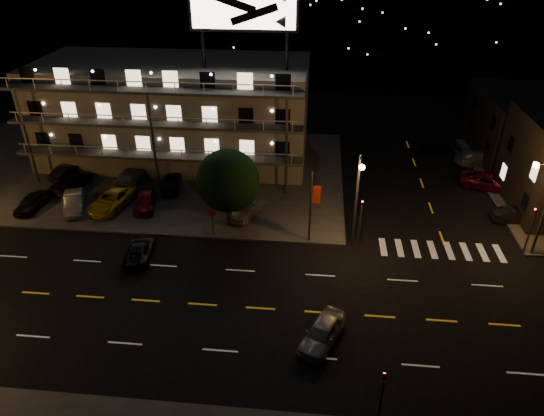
# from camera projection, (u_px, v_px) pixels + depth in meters

# --- Properties ---
(ground) EXTENTS (140.00, 140.00, 0.00)m
(ground) POSITION_uv_depth(u_px,v_px,m) (231.00, 306.00, 33.01)
(ground) COLOR black
(ground) RESTS_ON ground
(curb_nw) EXTENTS (44.00, 24.00, 0.15)m
(curb_nw) POSITION_uv_depth(u_px,v_px,m) (133.00, 170.00, 51.36)
(curb_nw) COLOR #343331
(curb_nw) RESTS_ON ground
(motel) EXTENTS (28.00, 13.80, 18.10)m
(motel) POSITION_uv_depth(u_px,v_px,m) (176.00, 111.00, 51.70)
(motel) COLOR gray
(motel) RESTS_ON ground
(streetlight_nc) EXTENTS (0.44, 1.92, 8.00)m
(streetlight_nc) POSITION_uv_depth(u_px,v_px,m) (357.00, 193.00, 36.61)
(streetlight_nc) COLOR #2D2D30
(streetlight_nc) RESTS_ON ground
(streetlight_ne) EXTENTS (1.92, 0.44, 8.00)m
(streetlight_ne) POSITION_uv_depth(u_px,v_px,m) (543.00, 199.00, 35.76)
(streetlight_ne) COLOR #2D2D30
(streetlight_ne) RESTS_ON ground
(signal_nw) EXTENTS (0.20, 0.27, 4.60)m
(signal_nw) POSITION_uv_depth(u_px,v_px,m) (361.00, 217.00, 38.25)
(signal_nw) COLOR #2D2D30
(signal_nw) RESTS_ON ground
(signal_sw) EXTENTS (0.20, 0.27, 4.60)m
(signal_sw) POSITION_uv_depth(u_px,v_px,m) (381.00, 396.00, 23.64)
(signal_sw) COLOR #2D2D30
(signal_sw) RESTS_ON ground
(signal_ne) EXTENTS (0.27, 0.20, 4.60)m
(signal_ne) POSITION_uv_depth(u_px,v_px,m) (532.00, 225.00, 37.14)
(signal_ne) COLOR #2D2D30
(signal_ne) RESTS_ON ground
(banner_north) EXTENTS (0.83, 0.16, 6.40)m
(banner_north) POSITION_uv_depth(u_px,v_px,m) (312.00, 205.00, 38.07)
(banner_north) COLOR #2D2D30
(banner_north) RESTS_ON ground
(stop_sign) EXTENTS (0.91, 0.11, 2.61)m
(stop_sign) POSITION_uv_depth(u_px,v_px,m) (212.00, 218.00, 39.77)
(stop_sign) COLOR #2D2D30
(stop_sign) RESTS_ON ground
(tree) EXTENTS (5.45, 5.25, 6.86)m
(tree) POSITION_uv_depth(u_px,v_px,m) (227.00, 182.00, 39.77)
(tree) COLOR black
(tree) RESTS_ON curb_nw
(lot_car_0) EXTENTS (1.83, 4.05, 1.35)m
(lot_car_0) POSITION_uv_depth(u_px,v_px,m) (31.00, 202.00, 43.76)
(lot_car_0) COLOR black
(lot_car_0) RESTS_ON curb_nw
(lot_car_1) EXTENTS (3.18, 4.75, 1.48)m
(lot_car_1) POSITION_uv_depth(u_px,v_px,m) (74.00, 202.00, 43.70)
(lot_car_1) COLOR gray
(lot_car_1) RESTS_ON curb_nw
(lot_car_2) EXTENTS (3.46, 5.76, 1.50)m
(lot_car_2) POSITION_uv_depth(u_px,v_px,m) (112.00, 200.00, 44.04)
(lot_car_2) COLOR gold
(lot_car_2) RESTS_ON curb_nw
(lot_car_3) EXTENTS (2.58, 4.62, 1.26)m
(lot_car_3) POSITION_uv_depth(u_px,v_px,m) (145.00, 201.00, 44.04)
(lot_car_3) COLOR #540C17
(lot_car_3) RESTS_ON curb_nw
(lot_car_4) EXTENTS (3.26, 4.87, 1.54)m
(lot_car_4) POSITION_uv_depth(u_px,v_px,m) (246.00, 208.00, 42.70)
(lot_car_4) COLOR gray
(lot_car_4) RESTS_ON curb_nw
(lot_car_5) EXTENTS (2.67, 4.38, 1.36)m
(lot_car_5) POSITION_uv_depth(u_px,v_px,m) (68.00, 171.00, 49.32)
(lot_car_5) COLOR black
(lot_car_5) RESTS_ON curb_nw
(lot_car_6) EXTENTS (2.97, 5.21, 1.37)m
(lot_car_6) POSITION_uv_depth(u_px,v_px,m) (72.00, 181.00, 47.37)
(lot_car_6) COLOR black
(lot_car_6) RESTS_ON curb_nw
(lot_car_7) EXTENTS (2.61, 5.48, 1.54)m
(lot_car_7) POSITION_uv_depth(u_px,v_px,m) (132.00, 176.00, 48.18)
(lot_car_7) COLOR gray
(lot_car_7) RESTS_ON curb_nw
(lot_car_8) EXTENTS (2.42, 4.59, 1.49)m
(lot_car_8) POSITION_uv_depth(u_px,v_px,m) (171.00, 182.00, 47.11)
(lot_car_8) COLOR black
(lot_car_8) RESTS_ON curb_nw
(lot_car_9) EXTENTS (2.13, 4.66, 1.48)m
(lot_car_9) POSITION_uv_depth(u_px,v_px,m) (227.00, 188.00, 45.98)
(lot_car_9) COLOR #540C17
(lot_car_9) RESTS_ON curb_nw
(side_car_0) EXTENTS (3.93, 1.37, 1.29)m
(side_car_0) POSITION_uv_depth(u_px,v_px,m) (516.00, 216.00, 42.09)
(side_car_0) COLOR black
(side_car_0) RESTS_ON ground
(side_car_1) EXTENTS (5.89, 4.15, 1.49)m
(side_car_1) POSITION_uv_depth(u_px,v_px,m) (489.00, 181.00, 47.54)
(side_car_1) COLOR #540C17
(side_car_1) RESTS_ON ground
(side_car_2) EXTENTS (5.61, 3.48, 1.52)m
(side_car_2) POSITION_uv_depth(u_px,v_px,m) (479.00, 157.00, 52.45)
(side_car_2) COLOR gray
(side_car_2) RESTS_ON ground
(side_car_3) EXTENTS (3.97, 2.77, 1.25)m
(side_car_3) POSITION_uv_depth(u_px,v_px,m) (435.00, 146.00, 55.46)
(side_car_3) COLOR black
(side_car_3) RESTS_ON ground
(road_car_east) EXTENTS (3.38, 4.71, 1.49)m
(road_car_east) POSITION_uv_depth(u_px,v_px,m) (322.00, 333.00, 29.85)
(road_car_east) COLOR gray
(road_car_east) RESTS_ON ground
(road_car_west) EXTENTS (2.60, 4.64, 1.23)m
(road_car_west) POSITION_uv_depth(u_px,v_px,m) (139.00, 250.00, 37.65)
(road_car_west) COLOR black
(road_car_west) RESTS_ON ground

